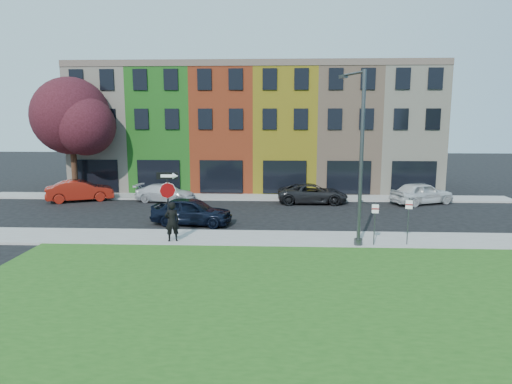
{
  "coord_description": "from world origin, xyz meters",
  "views": [
    {
      "loc": [
        -0.59,
        -19.42,
        6.18
      ],
      "look_at": [
        -1.68,
        4.0,
        2.3
      ],
      "focal_mm": 32.0,
      "sensor_mm": 36.0,
      "label": 1
    }
  ],
  "objects_px": {
    "street_lamp": "(359,159)",
    "man": "(172,221)",
    "stop_sign": "(168,192)",
    "sedan_near": "(192,211)"
  },
  "relations": [
    {
      "from": "sedan_near",
      "to": "stop_sign",
      "type": "bearing_deg",
      "value": -179.95
    },
    {
      "from": "man",
      "to": "sedan_near",
      "type": "distance_m",
      "value": 3.99
    },
    {
      "from": "stop_sign",
      "to": "man",
      "type": "height_order",
      "value": "stop_sign"
    },
    {
      "from": "street_lamp",
      "to": "man",
      "type": "bearing_deg",
      "value": 161.0
    },
    {
      "from": "street_lamp",
      "to": "stop_sign",
      "type": "bearing_deg",
      "value": 158.74
    },
    {
      "from": "man",
      "to": "street_lamp",
      "type": "distance_m",
      "value": 9.51
    },
    {
      "from": "man",
      "to": "sedan_near",
      "type": "relative_size",
      "value": 0.4
    },
    {
      "from": "stop_sign",
      "to": "street_lamp",
      "type": "distance_m",
      "value": 9.41
    },
    {
      "from": "man",
      "to": "street_lamp",
      "type": "relative_size",
      "value": 0.24
    },
    {
      "from": "stop_sign",
      "to": "sedan_near",
      "type": "bearing_deg",
      "value": 78.93
    }
  ]
}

